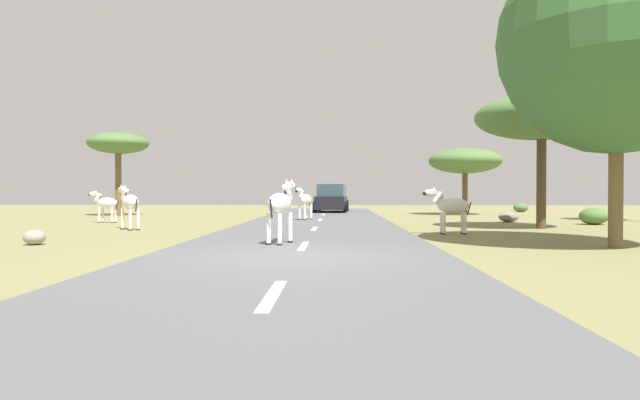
{
  "coord_description": "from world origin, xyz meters",
  "views": [
    {
      "loc": [
        0.83,
        -10.49,
        1.27
      ],
      "look_at": [
        0.31,
        6.13,
        1.04
      ],
      "focal_mm": 30.87,
      "sensor_mm": 36.0,
      "label": 1
    }
  ],
  "objects_px": {
    "rock_4": "(509,217)",
    "zebra_1": "(281,204)",
    "car_0": "(331,199)",
    "zebra_3": "(451,206)",
    "tree_3": "(617,38)",
    "tree_4": "(542,117)",
    "tree_0": "(118,144)",
    "zebra_2": "(129,203)",
    "zebra_0": "(305,200)",
    "car_1": "(335,198)",
    "bush_2": "(594,216)",
    "tree_1": "(465,161)",
    "bush_3": "(521,208)",
    "zebra_4": "(106,203)",
    "rock_2": "(34,237)"
  },
  "relations": [
    {
      "from": "tree_1",
      "to": "rock_4",
      "type": "relative_size",
      "value": 4.8
    },
    {
      "from": "zebra_3",
      "to": "tree_3",
      "type": "distance_m",
      "value": 6.34
    },
    {
      "from": "zebra_1",
      "to": "tree_0",
      "type": "bearing_deg",
      "value": 137.94
    },
    {
      "from": "rock_4",
      "to": "zebra_1",
      "type": "bearing_deg",
      "value": -129.05
    },
    {
      "from": "car_1",
      "to": "tree_1",
      "type": "distance_m",
      "value": 11.75
    },
    {
      "from": "car_0",
      "to": "tree_3",
      "type": "height_order",
      "value": "tree_3"
    },
    {
      "from": "bush_3",
      "to": "zebra_0",
      "type": "bearing_deg",
      "value": -138.82
    },
    {
      "from": "zebra_0",
      "to": "tree_3",
      "type": "bearing_deg",
      "value": 145.02
    },
    {
      "from": "zebra_2",
      "to": "zebra_0",
      "type": "bearing_deg",
      "value": 5.77
    },
    {
      "from": "zebra_3",
      "to": "tree_4",
      "type": "bearing_deg",
      "value": -59.67
    },
    {
      "from": "tree_0",
      "to": "rock_2",
      "type": "distance_m",
      "value": 17.42
    },
    {
      "from": "zebra_3",
      "to": "zebra_1",
      "type": "bearing_deg",
      "value": 121.39
    },
    {
      "from": "zebra_1",
      "to": "rock_4",
      "type": "relative_size",
      "value": 1.9
    },
    {
      "from": "zebra_0",
      "to": "rock_2",
      "type": "bearing_deg",
      "value": 84.61
    },
    {
      "from": "tree_1",
      "to": "bush_3",
      "type": "bearing_deg",
      "value": 45.4
    },
    {
      "from": "zebra_3",
      "to": "car_1",
      "type": "height_order",
      "value": "car_1"
    },
    {
      "from": "tree_3",
      "to": "rock_2",
      "type": "height_order",
      "value": "tree_3"
    },
    {
      "from": "tree_0",
      "to": "rock_4",
      "type": "xyz_separation_m",
      "value": [
        19.23,
        -5.67,
        -3.66
      ]
    },
    {
      "from": "zebra_0",
      "to": "bush_3",
      "type": "relative_size",
      "value": 1.55
    },
    {
      "from": "car_0",
      "to": "rock_4",
      "type": "xyz_separation_m",
      "value": [
        7.71,
        -10.77,
        -0.63
      ]
    },
    {
      "from": "zebra_0",
      "to": "rock_2",
      "type": "relative_size",
      "value": 2.9
    },
    {
      "from": "zebra_0",
      "to": "zebra_2",
      "type": "height_order",
      "value": "zebra_2"
    },
    {
      "from": "car_0",
      "to": "rock_4",
      "type": "distance_m",
      "value": 13.26
    },
    {
      "from": "zebra_0",
      "to": "zebra_1",
      "type": "relative_size",
      "value": 0.92
    },
    {
      "from": "zebra_0",
      "to": "tree_0",
      "type": "bearing_deg",
      "value": -3.55
    },
    {
      "from": "zebra_2",
      "to": "car_1",
      "type": "height_order",
      "value": "car_1"
    },
    {
      "from": "rock_2",
      "to": "rock_4",
      "type": "distance_m",
      "value": 18.19
    },
    {
      "from": "zebra_2",
      "to": "rock_2",
      "type": "bearing_deg",
      "value": -134.47
    },
    {
      "from": "car_0",
      "to": "bush_2",
      "type": "distance_m",
      "value": 16.36
    },
    {
      "from": "car_1",
      "to": "tree_3",
      "type": "bearing_deg",
      "value": 104.51
    },
    {
      "from": "tree_4",
      "to": "zebra_0",
      "type": "bearing_deg",
      "value": 149.78
    },
    {
      "from": "zebra_3",
      "to": "tree_1",
      "type": "relative_size",
      "value": 0.37
    },
    {
      "from": "bush_2",
      "to": "rock_2",
      "type": "distance_m",
      "value": 19.65
    },
    {
      "from": "zebra_2",
      "to": "tree_1",
      "type": "relative_size",
      "value": 0.38
    },
    {
      "from": "zebra_1",
      "to": "tree_3",
      "type": "distance_m",
      "value": 8.58
    },
    {
      "from": "zebra_0",
      "to": "rock_2",
      "type": "distance_m",
      "value": 12.93
    },
    {
      "from": "tree_4",
      "to": "tree_0",
      "type": "bearing_deg",
      "value": 152.48
    },
    {
      "from": "zebra_2",
      "to": "rock_2",
      "type": "distance_m",
      "value": 5.45
    },
    {
      "from": "tree_0",
      "to": "rock_2",
      "type": "relative_size",
      "value": 8.79
    },
    {
      "from": "zebra_2",
      "to": "zebra_3",
      "type": "height_order",
      "value": "zebra_2"
    },
    {
      "from": "tree_4",
      "to": "rock_4",
      "type": "height_order",
      "value": "tree_4"
    },
    {
      "from": "tree_0",
      "to": "tree_3",
      "type": "bearing_deg",
      "value": -42.57
    },
    {
      "from": "car_1",
      "to": "bush_2",
      "type": "xyz_separation_m",
      "value": [
        10.32,
        -18.32,
        -0.51
      ]
    },
    {
      "from": "tree_1",
      "to": "bush_2",
      "type": "distance_m",
      "value": 10.3
    },
    {
      "from": "car_1",
      "to": "car_0",
      "type": "bearing_deg",
      "value": 89.38
    },
    {
      "from": "car_0",
      "to": "tree_4",
      "type": "relative_size",
      "value": 0.94
    },
    {
      "from": "zebra_3",
      "to": "tree_3",
      "type": "height_order",
      "value": "tree_3"
    },
    {
      "from": "zebra_1",
      "to": "bush_3",
      "type": "distance_m",
      "value": 26.85
    },
    {
      "from": "zebra_2",
      "to": "zebra_4",
      "type": "distance_m",
      "value": 5.02
    },
    {
      "from": "zebra_2",
      "to": "zebra_3",
      "type": "xyz_separation_m",
      "value": [
        10.51,
        -1.68,
        -0.07
      ]
    }
  ]
}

